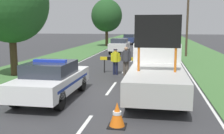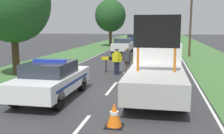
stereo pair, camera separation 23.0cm
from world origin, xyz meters
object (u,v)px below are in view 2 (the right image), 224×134
at_px(pedestrian_civilian, 127,59).
at_px(queued_car_van_white, 123,45).
at_px(traffic_cone_centre_front, 79,71).
at_px(queued_car_wagon_maroon, 161,42).
at_px(queued_car_suv_grey, 160,52).
at_px(roadside_tree_near_right, 13,3).
at_px(road_barrier, 123,60).
at_px(police_car, 52,79).
at_px(work_truck, 157,70).
at_px(utility_pole, 191,18).
at_px(police_officer, 117,59).
at_px(traffic_cone_near_police, 114,115).
at_px(queued_car_hatch_blue, 133,39).
at_px(roadside_tree_near_left, 110,16).

height_order(pedestrian_civilian, queued_car_van_white, pedestrian_civilian).
bearing_deg(traffic_cone_centre_front, queued_car_wagon_maroon, 77.04).
relative_size(queued_car_suv_grey, queued_car_van_white, 0.98).
height_order(pedestrian_civilian, roadside_tree_near_right, roadside_tree_near_right).
distance_m(road_barrier, queued_car_van_white, 11.69).
relative_size(police_car, work_truck, 0.73).
height_order(queued_car_wagon_maroon, utility_pole, utility_pole).
xyz_separation_m(road_barrier, police_officer, (-0.27, -0.57, 0.11)).
distance_m(police_car, road_barrier, 6.45).
bearing_deg(pedestrian_civilian, traffic_cone_near_police, -105.98).
distance_m(pedestrian_civilian, traffic_cone_near_police, 7.95).
distance_m(work_truck, queued_car_van_white, 16.56).
xyz_separation_m(traffic_cone_centre_front, queued_car_wagon_maroon, (4.60, 20.00, 0.53)).
distance_m(police_car, queued_car_van_white, 17.71).
bearing_deg(utility_pole, queued_car_van_white, 164.61).
relative_size(traffic_cone_near_police, queued_car_suv_grey, 0.18).
xyz_separation_m(queued_car_wagon_maroon, utility_pole, (2.67, -8.91, 2.78)).
height_order(queued_car_hatch_blue, utility_pole, utility_pole).
distance_m(work_truck, pedestrian_civilian, 4.14).
relative_size(road_barrier, queued_car_hatch_blue, 0.64).
distance_m(police_car, roadside_tree_near_right, 6.79).
bearing_deg(queued_car_wagon_maroon, pedestrian_civilian, 84.56).
relative_size(queued_car_van_white, roadside_tree_near_left, 0.63).
bearing_deg(pedestrian_civilian, work_truck, -85.51).
bearing_deg(queued_car_suv_grey, utility_pole, -121.12).
relative_size(work_truck, queued_car_van_white, 1.50).
distance_m(work_truck, utility_pole, 14.75).
bearing_deg(police_car, utility_pole, 65.87).
bearing_deg(utility_pole, queued_car_hatch_blue, 114.31).
bearing_deg(roadside_tree_near_right, traffic_cone_near_police, -43.54).
distance_m(traffic_cone_near_police, utility_pole, 19.09).
bearing_deg(pedestrian_civilian, road_barrier, 95.39).
height_order(queued_car_van_white, roadside_tree_near_right, roadside_tree_near_right).
relative_size(police_car, police_officer, 2.91).
distance_m(work_truck, police_officer, 4.64).
bearing_deg(utility_pole, police_officer, -116.67).
bearing_deg(queued_car_suv_grey, roadside_tree_near_right, 40.90).
relative_size(road_barrier, pedestrian_civilian, 1.56).
bearing_deg(road_barrier, queued_car_suv_grey, 69.33).
bearing_deg(traffic_cone_near_police, traffic_cone_centre_front, 115.01).
distance_m(police_car, queued_car_hatch_blue, 31.54).
height_order(road_barrier, queued_car_hatch_blue, queued_car_hatch_blue).
relative_size(queued_car_suv_grey, queued_car_wagon_maroon, 1.00).
distance_m(traffic_cone_centre_front, queued_car_van_white, 12.95).
height_order(work_truck, pedestrian_civilian, work_truck).
xyz_separation_m(police_car, utility_pole, (6.89, 15.88, 2.82)).
xyz_separation_m(police_officer, queued_car_hatch_blue, (-1.90, 25.96, -0.10)).
bearing_deg(work_truck, queued_car_hatch_blue, -83.01).
height_order(queued_car_suv_grey, queued_car_wagon_maroon, queued_car_wagon_maroon).
xyz_separation_m(traffic_cone_near_police, roadside_tree_near_right, (-7.13, 6.77, 3.81)).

